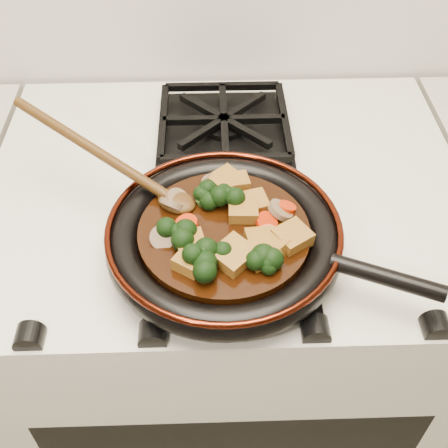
{
  "coord_description": "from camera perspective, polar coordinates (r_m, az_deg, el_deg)",
  "views": [
    {
      "loc": [
        -0.02,
        1.03,
        1.49
      ],
      "look_at": [
        -0.01,
        1.53,
        0.97
      ],
      "focal_mm": 45.0,
      "sensor_mm": 36.0,
      "label": 1
    }
  ],
  "objects": [
    {
      "name": "stove",
      "position": [
        1.24,
        0.2,
        -11.59
      ],
      "size": [
        0.76,
        0.6,
        0.9
      ],
      "primitive_type": "cube",
      "color": "beige",
      "rests_on": "ground"
    },
    {
      "name": "burner_grate_front",
      "position": [
        0.78,
        0.62,
        -1.98
      ],
      "size": [
        0.23,
        0.23,
        0.03
      ],
      "primitive_type": null,
      "color": "black",
      "rests_on": "stove"
    },
    {
      "name": "burner_grate_back",
      "position": [
        0.99,
        -0.01,
        10.16
      ],
      "size": [
        0.23,
        0.23,
        0.03
      ],
      "primitive_type": null,
      "color": "black",
      "rests_on": "stove"
    },
    {
      "name": "skillet",
      "position": [
        0.75,
        0.17,
        -1.44
      ],
      "size": [
        0.42,
        0.31,
        0.05
      ],
      "rotation": [
        0.0,
        0.0,
        -0.41
      ],
      "color": "black",
      "rests_on": "burner_grate_front"
    },
    {
      "name": "braising_sauce",
      "position": [
        0.74,
        0.0,
        -1.12
      ],
      "size": [
        0.23,
        0.23,
        0.02
      ],
      "primitive_type": "cylinder",
      "color": "black",
      "rests_on": "skillet"
    },
    {
      "name": "tofu_cube_0",
      "position": [
        0.75,
        1.99,
        1.24
      ],
      "size": [
        0.04,
        0.04,
        0.02
      ],
      "primitive_type": "cube",
      "rotation": [
        -0.04,
        0.01,
        3.09
      ],
      "color": "brown",
      "rests_on": "braising_sauce"
    },
    {
      "name": "tofu_cube_1",
      "position": [
        0.79,
        1.21,
        4.17
      ],
      "size": [
        0.04,
        0.04,
        0.02
      ],
      "primitive_type": "cube",
      "rotation": [
        -0.01,
        0.02,
        0.18
      ],
      "color": "brown",
      "rests_on": "braising_sauce"
    },
    {
      "name": "tofu_cube_2",
      "position": [
        0.72,
        6.94,
        -1.37
      ],
      "size": [
        0.06,
        0.06,
        0.02
      ],
      "primitive_type": "cube",
      "rotation": [
        0.01,
        -0.06,
        2.16
      ],
      "color": "brown",
      "rests_on": "braising_sauce"
    },
    {
      "name": "tofu_cube_3",
      "position": [
        0.71,
        3.78,
        -1.78
      ],
      "size": [
        0.04,
        0.04,
        0.03
      ],
      "primitive_type": "cube",
      "rotation": [
        -0.06,
        0.06,
        0.15
      ],
      "color": "brown",
      "rests_on": "braising_sauce"
    },
    {
      "name": "tofu_cube_4",
      "position": [
        0.79,
        0.18,
        4.27
      ],
      "size": [
        0.06,
        0.06,
        0.03
      ],
      "primitive_type": "cube",
      "rotation": [
        0.02,
        -0.11,
        2.3
      ],
      "color": "brown",
      "rests_on": "braising_sauce"
    },
    {
      "name": "tofu_cube_5",
      "position": [
        0.71,
        -3.42,
        -1.98
      ],
      "size": [
        0.04,
        0.04,
        0.02
      ],
      "primitive_type": "cube",
      "rotation": [
        -0.04,
        0.09,
        1.78
      ],
      "color": "brown",
      "rests_on": "braising_sauce"
    },
    {
      "name": "tofu_cube_6",
      "position": [
        0.71,
        4.73,
        -2.35
      ],
      "size": [
        0.05,
        0.05,
        0.03
      ],
      "primitive_type": "cube",
      "rotation": [
        0.05,
        0.12,
        2.38
      ],
      "color": "brown",
      "rests_on": "braising_sauce"
    },
    {
      "name": "tofu_cube_7",
      "position": [
        0.76,
        3.07,
        2.12
      ],
      "size": [
        0.04,
        0.04,
        0.02
      ],
      "primitive_type": "cube",
      "rotation": [
        0.01,
        -0.09,
        1.84
      ],
      "color": "brown",
      "rests_on": "braising_sauce"
    },
    {
      "name": "tofu_cube_8",
      "position": [
        0.7,
        3.87,
        -3.0
      ],
      "size": [
        0.05,
        0.05,
        0.02
      ],
      "primitive_type": "cube",
      "rotation": [
        -0.04,
        0.03,
        1.97
      ],
      "color": "brown",
      "rests_on": "braising_sauce"
    },
    {
      "name": "tofu_cube_9",
      "position": [
        0.69,
        -3.36,
        -3.79
      ],
      "size": [
        0.05,
        0.05,
        0.02
      ],
      "primitive_type": "cube",
      "rotation": [
        0.01,
        0.03,
        1.0
      ],
      "color": "brown",
      "rests_on": "braising_sauce"
    },
    {
      "name": "tofu_cube_10",
      "position": [
        0.69,
        0.95,
        -3.28
      ],
      "size": [
        0.06,
        0.06,
        0.03
      ],
      "primitive_type": "cube",
      "rotation": [
        -0.03,
        -0.07,
        2.36
      ],
      "color": "brown",
      "rests_on": "braising_sauce"
    },
    {
      "name": "broccoli_floret_0",
      "position": [
        0.68,
        -2.16,
        -4.27
      ],
      "size": [
        0.08,
        0.08,
        0.07
      ],
      "primitive_type": null,
      "rotation": [
        -0.16,
        -0.11,
        2.88
      ],
      "color": "black",
      "rests_on": "braising_sauce"
    },
    {
      "name": "broccoli_floret_1",
      "position": [
        0.69,
        4.04,
        -3.69
      ],
      "size": [
        0.08,
        0.08,
        0.07
      ],
      "primitive_type": null,
      "rotation": [
        0.22,
        0.14,
        2.93
      ],
      "color": "black",
      "rests_on": "braising_sauce"
    },
    {
      "name": "broccoli_floret_2",
      "position": [
        0.71,
        -5.0,
        -1.19
      ],
      "size": [
        0.09,
        0.08,
        0.06
      ],
      "primitive_type": null,
      "rotation": [
        0.09,
        -0.05,
        2.45
      ],
      "color": "black",
      "rests_on": "braising_sauce"
    },
    {
      "name": "broccoli_floret_3",
      "position": [
        0.69,
        -1.02,
        -3.48
      ],
      "size": [
        0.08,
        0.07,
        0.07
      ],
      "primitive_type": null,
      "rotation": [
        0.11,
        0.18,
        0.24
      ],
      "color": "black",
      "rests_on": "braising_sauce"
    },
    {
      "name": "broccoli_floret_4",
      "position": [
        0.76,
        -2.33,
        2.47
      ],
      "size": [
        0.08,
        0.07,
        0.06
      ],
      "primitive_type": null,
      "rotation": [
        -0.25,
        0.04,
        1.84
      ],
      "color": "black",
      "rests_on": "braising_sauce"
    },
    {
      "name": "broccoli_floret_5",
      "position": [
        0.77,
        0.53,
        2.89
      ],
      "size": [
        0.08,
        0.08,
        0.06
      ],
      "primitive_type": null,
      "rotation": [
        0.02,
        -0.08,
        2.19
      ],
      "color": "black",
      "rests_on": "braising_sauce"
    },
    {
      "name": "carrot_coin_0",
      "position": [
        0.74,
        -3.82,
        0.0
      ],
      "size": [
        0.03,
        0.03,
        0.02
      ],
      "primitive_type": "cylinder",
      "rotation": [
        0.11,
        -0.21,
        0.0
      ],
      "color": "#B52305",
      "rests_on": "braising_sauce"
    },
    {
      "name": "carrot_coin_1",
      "position": [
        0.72,
        4.5,
        -1.1
      ],
      "size": [
        0.03,
        0.03,
        0.02
      ],
      "primitive_type": "cylinder",
      "rotation": [
        0.33,
        -0.09,
        0.0
      ],
      "color": "#B52305",
      "rests_on": "braising_sauce"
    },
    {
      "name": "carrot_coin_2",
      "position": [
        0.76,
        6.36,
        1.71
      ],
      "size": [
        0.03,
        0.03,
        0.02
      ],
      "primitive_type": "cylinder",
      "rotation": [
        -0.23,
        0.29,
        0.0
      ],
      "color": "#B52305",
      "rests_on": "braising_sauce"
    },
    {
      "name": "carrot_coin_3",
      "position": [
        0.78,
        0.49,
        3.3
      ],
      "size": [
        0.03,
        0.03,
        0.01
      ],
      "primitive_type": "cylinder",
      "rotation": [
        0.25,
        0.03,
        0.0
      ],
      "color": "#B52305",
      "rests_on": "braising_sauce"
    },
    {
      "name": "carrot_coin_4",
      "position": [
        0.74,
        4.33,
        0.21
      ],
      "size": [
        0.03,
        0.03,
        0.02
      ],
      "primitive_type": "cylinder",
      "rotation": [
        0.32,
        0.33,
        0.0
      ],
      "color": "#B52305",
      "rests_on": "braising_sauce"
    },
    {
      "name": "mushroom_slice_0",
      "position": [
        0.72,
        -6.26,
        -1.35
      ],
      "size": [
        0.03,
        0.03,
        0.03
      ],
      "primitive_type": "cylinder",
      "rotation": [
        0.72,
        0.0,
        0.06
      ],
      "color": "brown",
      "rests_on": "braising_sauce"
    },
    {
      "name": "mushroom_slice_1",
      "position": [
        0.76,
        -5.26,
        2.02
      ],
      "size": [
        0.05,
        0.04,
        0.03
      ],
      "primitive_type": "cylinder",
      "rotation": [
        0.86,
        0.0,
        2.58
      ],
      "color": "brown",
      "rests_on": "braising_sauce"
    },
    {
      "name": "mushroom_slice_2",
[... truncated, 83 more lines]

